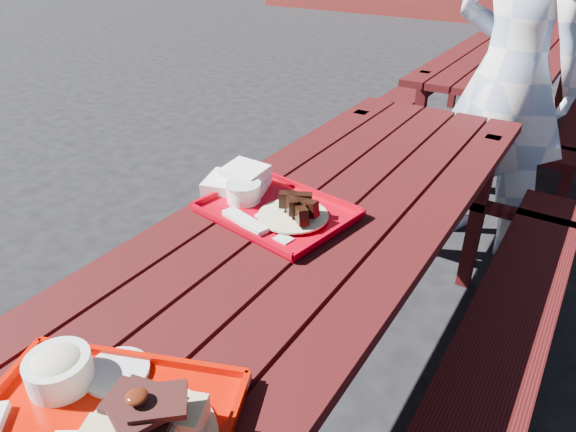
% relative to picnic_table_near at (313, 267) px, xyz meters
% --- Properties ---
extents(ground, '(60.00, 60.00, 0.00)m').
position_rel_picnic_table_near_xyz_m(ground, '(0.00, 0.00, -0.56)').
color(ground, black).
rests_on(ground, ground).
extents(picnic_table_near, '(1.41, 2.40, 0.75)m').
position_rel_picnic_table_near_xyz_m(picnic_table_near, '(0.00, 0.00, 0.00)').
color(picnic_table_near, '#3F0C0E').
rests_on(picnic_table_near, ground).
extents(picnic_table_far, '(1.41, 2.40, 0.75)m').
position_rel_picnic_table_near_xyz_m(picnic_table_far, '(0.00, 2.80, 0.00)').
color(picnic_table_far, '#3F0C0E').
rests_on(picnic_table_far, ground).
extents(near_tray, '(0.55, 0.49, 0.14)m').
position_rel_picnic_table_near_xyz_m(near_tray, '(0.06, -0.85, 0.22)').
color(near_tray, '#C00D00').
rests_on(near_tray, picnic_table_near).
extents(far_tray, '(0.48, 0.40, 0.07)m').
position_rel_picnic_table_near_xyz_m(far_tray, '(-0.11, -0.06, 0.21)').
color(far_tray, '#B10010').
rests_on(far_tray, picnic_table_near).
extents(white_cloth, '(0.23, 0.20, 0.08)m').
position_rel_picnic_table_near_xyz_m(white_cloth, '(-0.29, 0.01, 0.22)').
color(white_cloth, white).
rests_on(white_cloth, picnic_table_near).
extents(person, '(0.76, 0.61, 1.79)m').
position_rel_picnic_table_near_xyz_m(person, '(0.24, 1.42, 0.34)').
color(person, '#9AB0D2').
rests_on(person, ground).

